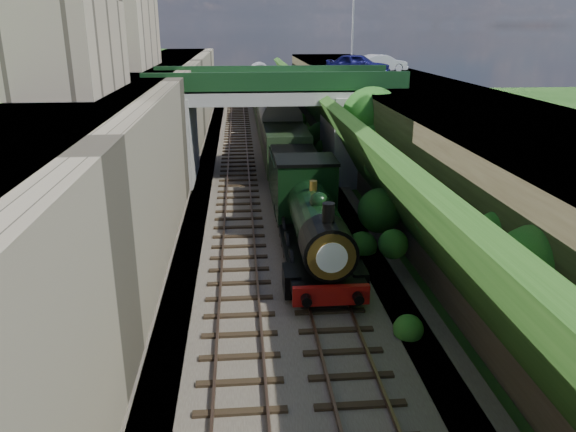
{
  "coord_description": "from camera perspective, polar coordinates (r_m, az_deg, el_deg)",
  "views": [
    {
      "loc": [
        -1.81,
        -12.93,
        9.84
      ],
      "look_at": [
        0.0,
        8.0,
        2.71
      ],
      "focal_mm": 35.0,
      "sensor_mm": 36.0,
      "label": 1
    }
  ],
  "objects": [
    {
      "name": "ground",
      "position": [
        16.35,
        2.54,
        -18.27
      ],
      "size": [
        160.0,
        160.0,
        0.0
      ],
      "primitive_type": "plane",
      "color": "#1E4714",
      "rests_on": "ground"
    },
    {
      "name": "trackbed",
      "position": [
        34.39,
        -1.72,
        2.29
      ],
      "size": [
        10.0,
        90.0,
        0.2
      ],
      "primitive_type": "cube",
      "color": "#473F38",
      "rests_on": "ground"
    },
    {
      "name": "retaining_wall",
      "position": [
        33.74,
        -11.23,
        7.56
      ],
      "size": [
        1.0,
        90.0,
        7.0
      ],
      "primitive_type": "cube",
      "color": "#756B56",
      "rests_on": "ground"
    },
    {
      "name": "street_plateau_left",
      "position": [
        34.3,
        -17.09,
        7.27
      ],
      "size": [
        6.0,
        90.0,
        7.0
      ],
      "primitive_type": "cube",
      "color": "#262628",
      "rests_on": "ground"
    },
    {
      "name": "street_plateau_right",
      "position": [
        35.46,
        13.87,
        7.29
      ],
      "size": [
        8.0,
        90.0,
        6.25
      ],
      "primitive_type": "cube",
      "color": "#262628",
      "rests_on": "ground"
    },
    {
      "name": "embankment_slope",
      "position": [
        32.08,
        7.46,
        5.78
      ],
      "size": [
        4.42,
        90.0,
        6.36
      ],
      "color": "#1E4714",
      "rests_on": "ground"
    },
    {
      "name": "track_left",
      "position": [
        34.3,
        -5.07,
        2.43
      ],
      "size": [
        2.5,
        90.0,
        0.2
      ],
      "color": "black",
      "rests_on": "trackbed"
    },
    {
      "name": "track_right",
      "position": [
        34.43,
        0.27,
        2.57
      ],
      "size": [
        2.5,
        90.0,
        0.2
      ],
      "color": "black",
      "rests_on": "trackbed"
    },
    {
      "name": "road_bridge",
      "position": [
        37.48,
        -0.68,
        9.9
      ],
      "size": [
        16.0,
        6.4,
        7.25
      ],
      "color": "gray",
      "rests_on": "ground"
    },
    {
      "name": "building_far",
      "position": [
        43.8,
        -17.27,
        18.17
      ],
      "size": [
        5.0,
        10.0,
        6.0
      ],
      "primitive_type": "cube",
      "color": "gray",
      "rests_on": "street_plateau_left"
    },
    {
      "name": "building_near",
      "position": [
        28.02,
        -21.72,
        15.77
      ],
      "size": [
        4.0,
        8.0,
        4.0
      ],
      "primitive_type": "cube",
      "color": "gray",
      "rests_on": "street_plateau_left"
    },
    {
      "name": "tree",
      "position": [
        33.4,
        8.61,
        9.59
      ],
      "size": [
        3.6,
        3.8,
        6.6
      ],
      "color": "black",
      "rests_on": "ground"
    },
    {
      "name": "lamppost",
      "position": [
        45.39,
        6.64,
        18.28
      ],
      "size": [
        0.87,
        0.15,
        6.0
      ],
      "color": "gray",
      "rests_on": "street_plateau_right"
    },
    {
      "name": "car_blue",
      "position": [
        44.02,
        7.13,
        15.01
      ],
      "size": [
        5.21,
        3.52,
        1.65
      ],
      "primitive_type": "imported",
      "rotation": [
        0.0,
        0.0,
        1.21
      ],
      "color": "navy",
      "rests_on": "street_plateau_right"
    },
    {
      "name": "car_silver",
      "position": [
        47.57,
        9.43,
        15.04
      ],
      "size": [
        4.57,
        2.85,
        1.42
      ],
      "primitive_type": "imported",
      "rotation": [
        0.0,
        0.0,
        1.91
      ],
      "color": "#A0A0A4",
      "rests_on": "street_plateau_right"
    },
    {
      "name": "locomotive",
      "position": [
        23.9,
        2.58,
        -0.69
      ],
      "size": [
        3.1,
        10.22,
        3.83
      ],
      "color": "black",
      "rests_on": "trackbed"
    },
    {
      "name": "tender",
      "position": [
        30.97,
        0.82,
        3.35
      ],
      "size": [
        2.7,
        6.0,
        3.05
      ],
      "color": "black",
      "rests_on": "trackbed"
    },
    {
      "name": "coach_front",
      "position": [
        43.12,
        -0.87,
        8.33
      ],
      "size": [
        2.9,
        18.0,
        3.7
      ],
      "color": "black",
      "rests_on": "trackbed"
    },
    {
      "name": "coach_middle",
      "position": [
        61.67,
        -2.15,
        11.48
      ],
      "size": [
        2.9,
        18.0,
        3.7
      ],
      "color": "black",
      "rests_on": "trackbed"
    },
    {
      "name": "coach_rear",
      "position": [
        80.34,
        -2.85,
        13.16
      ],
      "size": [
        2.9,
        18.0,
        3.7
      ],
      "color": "black",
      "rests_on": "trackbed"
    }
  ]
}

